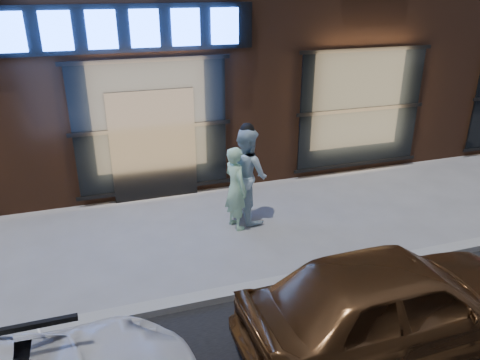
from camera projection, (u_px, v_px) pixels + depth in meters
name	position (u px, v px, depth m)	size (l,w,h in m)	color
ground	(197.00, 303.00, 6.98)	(90.00, 90.00, 0.00)	slate
curb	(197.00, 300.00, 6.96)	(60.00, 0.25, 0.12)	gray
man_bowtie	(236.00, 188.00, 8.85)	(0.60, 0.39, 1.64)	#B9F3C2
man_cap	(247.00, 174.00, 9.14)	(0.92, 0.72, 1.90)	white
gold_sedan	(394.00, 302.00, 5.92)	(1.63, 4.06, 1.38)	brown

